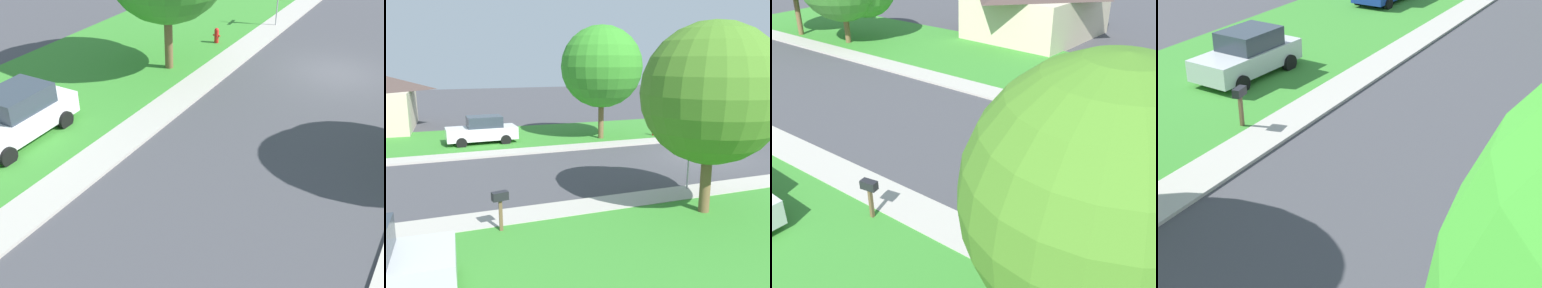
# 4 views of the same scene
# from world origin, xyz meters

# --- Properties ---
(sidewalk_west) EXTENTS (1.40, 56.00, 0.10)m
(sidewalk_west) POSITION_xyz_m (-4.70, 12.00, 0.05)
(sidewalk_west) COLOR #ADA89E
(sidewalk_west) RESTS_ON ground
(car_silver_driveway_right) EXTENTS (2.20, 4.38, 1.76)m
(car_silver_driveway_right) POSITION_xyz_m (-8.33, 15.66, 0.87)
(car_silver_driveway_right) COLOR silver
(car_silver_driveway_right) RESTS_ON ground
(mailbox) EXTENTS (0.32, 0.52, 1.31)m
(mailbox) POSITION_xyz_m (-5.69, 12.01, 1.01)
(mailbox) COLOR brown
(mailbox) RESTS_ON ground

